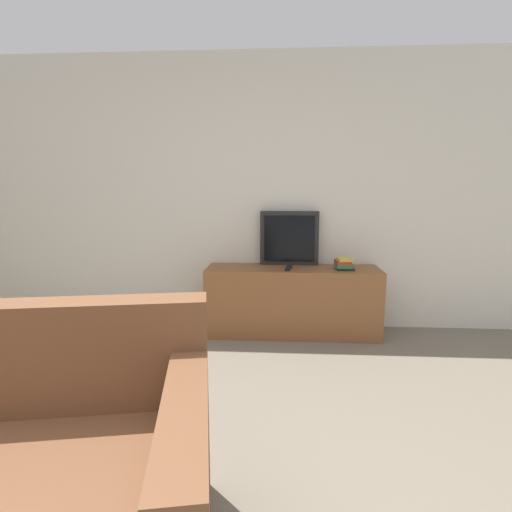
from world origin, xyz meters
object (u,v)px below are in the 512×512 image
at_px(tv_stand, 292,301).
at_px(television, 289,238).
at_px(remote_on_stand, 289,268).
at_px(book_stack, 344,264).

relative_size(tv_stand, television, 2.87).
relative_size(tv_stand, remote_on_stand, 7.88).
height_order(television, remote_on_stand, television).
xyz_separation_m(tv_stand, remote_on_stand, (-0.04, -0.06, 0.33)).
height_order(tv_stand, television, television).
bearing_deg(remote_on_stand, television, 88.20).
distance_m(tv_stand, television, 0.60).
bearing_deg(book_stack, television, 155.79).
distance_m(television, book_stack, 0.57).
relative_size(tv_stand, book_stack, 8.74).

